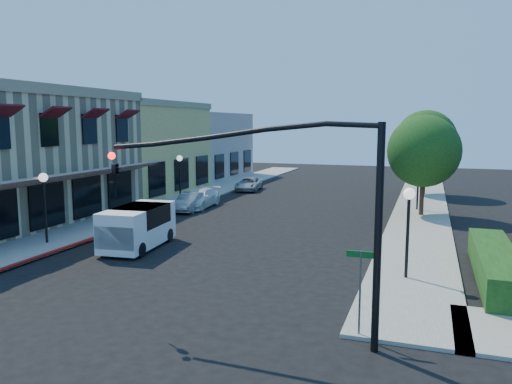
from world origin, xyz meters
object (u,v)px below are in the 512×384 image
(white_van, at_px, (137,225))
(parked_car_b, at_px, (190,202))
(lamppost_left_near, at_px, (44,190))
(parked_car_c, at_px, (199,198))
(lamppost_right_far, at_px, (419,171))
(parked_car_d, at_px, (249,184))
(street_tree_b, at_px, (426,140))
(street_name_sign, at_px, (360,279))
(street_tree_a, at_px, (424,151))
(signal_mast_arm, at_px, (297,194))
(lamppost_right_near, at_px, (409,210))
(lamppost_left_far, at_px, (180,166))
(parked_car_a, at_px, (146,227))

(white_van, bearing_deg, parked_car_b, 102.88)
(lamppost_left_near, xyz_separation_m, parked_car_c, (2.30, 12.49, -2.07))
(lamppost_right_far, xyz_separation_m, parked_car_d, (-14.44, 6.09, -2.16))
(street_tree_b, distance_m, street_name_sign, 29.96)
(street_tree_a, relative_size, signal_mast_arm, 0.81)
(street_tree_a, xyz_separation_m, signal_mast_arm, (-2.94, -20.50, -0.11))
(signal_mast_arm, relative_size, lamppost_right_near, 2.24)
(street_tree_a, bearing_deg, street_tree_b, 90.00)
(lamppost_left_far, distance_m, white_van, 13.96)
(street_tree_b, height_order, signal_mast_arm, street_tree_b)
(parked_car_b, bearing_deg, parked_car_c, 84.11)
(lamppost_left_near, distance_m, parked_car_d, 22.35)
(parked_car_c, bearing_deg, lamppost_left_near, -102.86)
(lamppost_right_near, height_order, parked_car_b, lamppost_right_near)
(street_tree_b, bearing_deg, parked_car_d, -172.63)
(lamppost_left_far, bearing_deg, white_van, -70.61)
(street_tree_b, bearing_deg, street_name_sign, -92.50)
(street_tree_b, distance_m, parked_car_a, 25.26)
(street_tree_b, bearing_deg, lamppost_left_near, -125.79)
(lamppost_left_near, height_order, parked_car_a, lamppost_left_near)
(street_name_sign, distance_m, parked_car_c, 22.88)
(signal_mast_arm, xyz_separation_m, lamppost_right_near, (2.64, 6.50, -1.35))
(lamppost_right_near, xyz_separation_m, parked_car_b, (-14.70, 11.00, -2.12))
(parked_car_c, bearing_deg, street_name_sign, -55.59)
(street_tree_b, height_order, parked_car_d, street_tree_b)
(parked_car_a, height_order, parked_car_c, parked_car_c)
(signal_mast_arm, bearing_deg, parked_car_d, 112.41)
(lamppost_left_far, bearing_deg, parked_car_d, 72.43)
(street_tree_b, height_order, parked_car_b, street_tree_b)
(signal_mast_arm, height_order, lamppost_left_far, signal_mast_arm)
(street_tree_a, relative_size, parked_car_c, 1.42)
(signal_mast_arm, distance_m, lamppost_left_far, 25.07)
(street_tree_a, height_order, street_tree_b, street_tree_b)
(lamppost_right_near, bearing_deg, parked_car_d, 123.16)
(lamppost_left_near, height_order, lamppost_left_far, same)
(parked_car_a, relative_size, parked_car_d, 0.78)
(lamppost_left_far, bearing_deg, parked_car_b, -52.52)
(street_name_sign, xyz_separation_m, parked_car_b, (-13.70, 16.80, -1.08))
(street_tree_a, height_order, lamppost_right_far, street_tree_a)
(street_name_sign, height_order, parked_car_b, street_name_sign)
(street_tree_b, height_order, parked_car_a, street_tree_b)
(street_name_sign, distance_m, lamppost_right_near, 5.98)
(parked_car_a, relative_size, parked_car_b, 0.87)
(signal_mast_arm, relative_size, street_name_sign, 3.20)
(parked_car_b, bearing_deg, parked_car_d, 82.76)
(street_tree_a, distance_m, street_tree_b, 10.01)
(street_name_sign, bearing_deg, parked_car_d, 115.72)
(lamppost_left_near, bearing_deg, parked_car_b, 78.19)
(street_tree_b, relative_size, lamppost_left_far, 1.97)
(signal_mast_arm, height_order, street_name_sign, signal_mast_arm)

